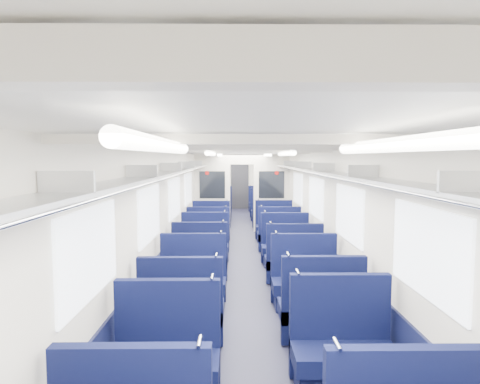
{
  "coord_description": "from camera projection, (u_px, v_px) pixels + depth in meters",
  "views": [
    {
      "loc": [
        -0.2,
        -8.47,
        2.2
      ],
      "look_at": [
        -0.06,
        2.94,
        1.23
      ],
      "focal_mm": 30.38,
      "sensor_mm": 36.0,
      "label": 1
    }
  ],
  "objects": [
    {
      "name": "dado_right",
      "position": [
        310.0,
        245.0,
        8.61
      ],
      "size": [
        0.03,
        17.9,
        0.7
      ],
      "primitive_type": "cube",
      "color": "black",
      "rests_on": "floor"
    },
    {
      "name": "wall_left",
      "position": [
        178.0,
        207.0,
        8.51
      ],
      "size": [
        0.02,
        18.0,
        2.35
      ],
      "primitive_type": "cube",
      "color": "beige",
      "rests_on": "floor"
    },
    {
      "name": "seat_15",
      "position": [
        285.0,
        249.0,
        8.3
      ],
      "size": [
        0.98,
        0.54,
        1.1
      ],
      "color": "#0B1035",
      "rests_on": "floor"
    },
    {
      "name": "seat_20",
      "position": [
        215.0,
        217.0,
        12.7
      ],
      "size": [
        0.98,
        0.54,
        1.1
      ],
      "color": "#0B1035",
      "rests_on": "floor"
    },
    {
      "name": "seat_26",
      "position": [
        219.0,
        205.0,
        16.04
      ],
      "size": [
        0.98,
        0.54,
        1.1
      ],
      "color": "#0B1035",
      "rests_on": "floor"
    },
    {
      "name": "seat_22",
      "position": [
        217.0,
        213.0,
        13.72
      ],
      "size": [
        0.98,
        0.54,
        1.1
      ],
      "color": "#0B1035",
      "rests_on": "floor"
    },
    {
      "name": "seat_10",
      "position": [
        193.0,
        284.0,
        6.01
      ],
      "size": [
        0.98,
        0.54,
        1.1
      ],
      "color": "#0B1035",
      "rests_on": "floor"
    },
    {
      "name": "ceiling_fittings",
      "position": [
        245.0,
        153.0,
        8.17
      ],
      "size": [
        2.7,
        16.06,
        0.11
      ],
      "color": "beige",
      "rests_on": "ceiling"
    },
    {
      "name": "wall_right",
      "position": [
        311.0,
        206.0,
        8.54
      ],
      "size": [
        0.02,
        18.0,
        2.35
      ],
      "primitive_type": "cube",
      "color": "beige",
      "rests_on": "floor"
    },
    {
      "name": "seat_19",
      "position": [
        274.0,
        228.0,
        10.73
      ],
      "size": [
        0.98,
        0.54,
        1.1
      ],
      "color": "#0B1035",
      "rests_on": "floor"
    },
    {
      "name": "seat_27",
      "position": [
        261.0,
        204.0,
        16.27
      ],
      "size": [
        0.98,
        0.54,
        1.1
      ],
      "color": "#0B1035",
      "rests_on": "floor"
    },
    {
      "name": "seat_9",
      "position": [
        321.0,
        313.0,
        4.88
      ],
      "size": [
        0.98,
        0.54,
        1.1
      ],
      "color": "#0B1035",
      "rests_on": "floor"
    },
    {
      "name": "seat_12",
      "position": [
        200.0,
        261.0,
        7.33
      ],
      "size": [
        0.98,
        0.54,
        1.1
      ],
      "color": "#0B1035",
      "rests_on": "floor"
    },
    {
      "name": "floor",
      "position": [
        245.0,
        261.0,
        8.63
      ],
      "size": [
        2.8,
        18.0,
        0.01
      ],
      "primitive_type": "cube",
      "color": "black",
      "rests_on": "ground"
    },
    {
      "name": "seat_11",
      "position": [
        305.0,
        284.0,
        5.99
      ],
      "size": [
        0.98,
        0.54,
        1.1
      ],
      "color": "#0B1035",
      "rests_on": "floor"
    },
    {
      "name": "seat_18",
      "position": [
        211.0,
        229.0,
        10.57
      ],
      "size": [
        0.98,
        0.54,
        1.1
      ],
      "color": "#0B1035",
      "rests_on": "floor"
    },
    {
      "name": "seat_13",
      "position": [
        293.0,
        263.0,
        7.16
      ],
      "size": [
        0.98,
        0.54,
        1.1
      ],
      "color": "#0B1035",
      "rests_on": "floor"
    },
    {
      "name": "luggage_rack_left",
      "position": [
        186.0,
        168.0,
        8.45
      ],
      "size": [
        0.36,
        17.4,
        0.18
      ],
      "color": "#B2B5BA",
      "rests_on": "wall_left"
    },
    {
      "name": "seat_16",
      "position": [
        208.0,
        237.0,
        9.53
      ],
      "size": [
        0.98,
        0.54,
        1.1
      ],
      "color": "#0B1035",
      "rests_on": "floor"
    },
    {
      "name": "end_door",
      "position": [
        240.0,
        186.0,
        17.45
      ],
      "size": [
        0.75,
        0.06,
        2.0
      ],
      "primitive_type": "cube",
      "color": "black",
      "rests_on": "floor"
    },
    {
      "name": "dado_left",
      "position": [
        179.0,
        245.0,
        8.58
      ],
      "size": [
        0.03,
        17.9,
        0.7
      ],
      "primitive_type": "cube",
      "color": "black",
      "rests_on": "floor"
    },
    {
      "name": "seat_17",
      "position": [
        279.0,
        237.0,
        9.56
      ],
      "size": [
        0.98,
        0.54,
        1.1
      ],
      "color": "#0B1035",
      "rests_on": "floor"
    },
    {
      "name": "ceiling",
      "position": [
        245.0,
        150.0,
        8.43
      ],
      "size": [
        2.8,
        18.0,
        0.01
      ],
      "primitive_type": "cube",
      "color": "silver",
      "rests_on": "wall_left"
    },
    {
      "name": "seat_14",
      "position": [
        205.0,
        248.0,
        8.37
      ],
      "size": [
        0.98,
        0.54,
        1.1
      ],
      "color": "#0B1035",
      "rests_on": "floor"
    },
    {
      "name": "seat_24",
      "position": [
        218.0,
        208.0,
        14.91
      ],
      "size": [
        0.98,
        0.54,
        1.1
      ],
      "color": "#0B1035",
      "rests_on": "floor"
    },
    {
      "name": "seat_7",
      "position": [
        342.0,
        352.0,
        3.89
      ],
      "size": [
        0.98,
        0.54,
        1.1
      ],
      "color": "#0B1035",
      "rests_on": "floor"
    },
    {
      "name": "seat_23",
      "position": [
        265.0,
        212.0,
        13.82
      ],
      "size": [
        0.98,
        0.54,
        1.1
      ],
      "color": "#0B1035",
      "rests_on": "floor"
    },
    {
      "name": "seat_25",
      "position": [
        263.0,
        208.0,
        14.96
      ],
      "size": [
        0.98,
        0.54,
        1.1
      ],
      "color": "#0B1035",
      "rests_on": "floor"
    },
    {
      "name": "bulkhead",
      "position": [
        242.0,
        190.0,
        12.02
      ],
      "size": [
        2.8,
        0.1,
        2.35
      ],
      "color": "beige",
      "rests_on": "floor"
    },
    {
      "name": "wall_far",
      "position": [
        240.0,
        181.0,
        17.49
      ],
      "size": [
        2.8,
        0.02,
        2.35
      ],
      "primitive_type": "cube",
      "color": "beige",
      "rests_on": "floor"
    },
    {
      "name": "seat_21",
      "position": [
        268.0,
        217.0,
        12.78
      ],
      "size": [
        0.98,
        0.54,
        1.1
      ],
      "color": "#0B1035",
      "rests_on": "floor"
    },
    {
      "name": "windows",
      "position": [
        245.0,
        197.0,
        8.05
      ],
      "size": [
        2.78,
        15.6,
        0.75
      ],
      "color": "white",
      "rests_on": "wall_left"
    },
    {
      "name": "luggage_rack_right",
      "position": [
        303.0,
        168.0,
        8.47
      ],
      "size": [
        0.36,
        17.4,
        0.18
      ],
      "color": "#B2B5BA",
      "rests_on": "wall_right"
    },
    {
      "name": "seat_8",
      "position": [
        182.0,
        314.0,
        4.83
      ],
      "size": [
        0.98,
        0.54,
        1.1
      ],
      "color": "#0B1035",
      "rests_on": "floor"
    },
    {
      "name": "seat_6",
      "position": [
        166.0,
        362.0,
        3.71
      ],
      "size": [
        0.98,
        0.54,
        1.1
      ],
      "color": "#0B1035",
      "rests_on": "floor"
    }
  ]
}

